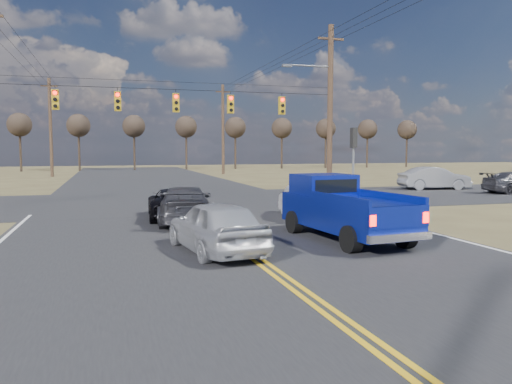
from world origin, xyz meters
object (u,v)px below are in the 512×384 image
object	(u,v)px
black_suv	(174,203)
pickup_truck	(343,209)
dgrey_car_queue	(185,205)
silver_suv	(216,226)
cross_car_east_near	(434,178)
white_car_queue	(304,202)

from	to	relation	value
black_suv	pickup_truck	bearing A→B (deg)	128.49
black_suv	dgrey_car_queue	distance (m)	1.54
silver_suv	cross_car_east_near	bearing A→B (deg)	-147.43
pickup_truck	silver_suv	world-z (taller)	pickup_truck
silver_suv	white_car_queue	xyz separation A→B (m)	(4.95, 5.71, -0.06)
silver_suv	cross_car_east_near	distance (m)	25.43
black_suv	cross_car_east_near	world-z (taller)	cross_car_east_near
black_suv	cross_car_east_near	xyz separation A→B (m)	(19.44, 9.38, 0.18)
black_suv	white_car_queue	world-z (taller)	white_car_queue
pickup_truck	white_car_queue	bearing A→B (deg)	76.36
pickup_truck	dgrey_car_queue	size ratio (longest dim) A/B	1.13
pickup_truck	cross_car_east_near	world-z (taller)	pickup_truck
black_suv	white_car_queue	bearing A→B (deg)	167.33
cross_car_east_near	black_suv	bearing A→B (deg)	125.08
pickup_truck	silver_suv	xyz separation A→B (m)	(-4.24, -0.82, -0.23)
dgrey_car_queue	cross_car_east_near	xyz separation A→B (m)	(19.24, 10.91, 0.09)
silver_suv	black_suv	bearing A→B (deg)	-96.65
white_car_queue	dgrey_car_queue	bearing A→B (deg)	8.59
silver_suv	dgrey_car_queue	size ratio (longest dim) A/B	0.89
dgrey_car_queue	cross_car_east_near	size ratio (longest dim) A/B	1.01
cross_car_east_near	silver_suv	bearing A→B (deg)	140.15
silver_suv	cross_car_east_near	world-z (taller)	cross_car_east_near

